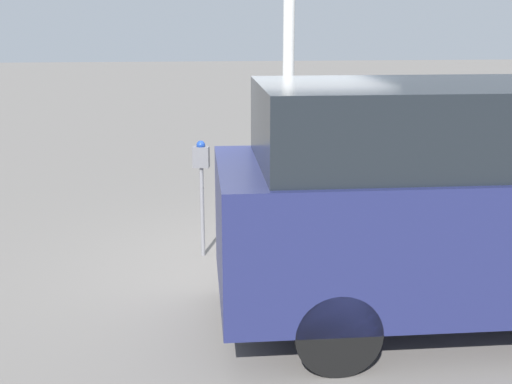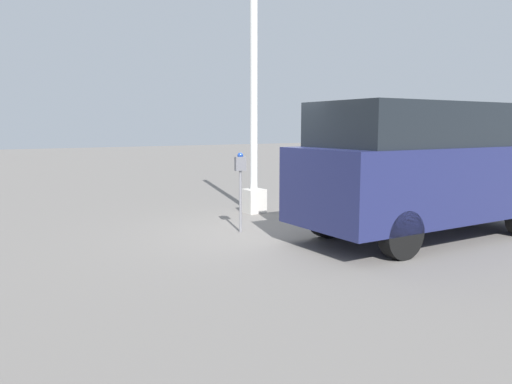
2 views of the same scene
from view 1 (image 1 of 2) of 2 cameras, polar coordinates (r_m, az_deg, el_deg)
ground_plane at (r=7.86m, az=0.37°, el=-6.93°), size 80.00×80.00×0.00m
parking_meter_near at (r=8.02m, az=-4.87°, el=1.80°), size 0.22×0.15×1.50m
lamp_post at (r=9.62m, az=2.89°, el=10.13°), size 0.44×0.44×6.12m
parked_van at (r=6.55m, az=19.20°, el=-0.47°), size 5.13×2.00×2.39m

